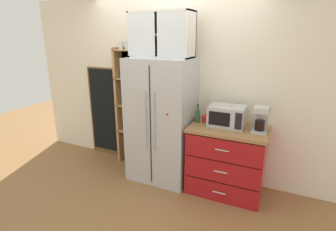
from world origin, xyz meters
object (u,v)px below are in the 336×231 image
bottle_clear (231,117)px  microwave (227,116)px  chalkboard_menu (105,112)px  coffee_maker (261,119)px  refrigerator (162,120)px  mug_red (206,119)px  mug_sage (229,124)px  bottle_green (198,115)px

bottle_clear → microwave: bearing=-174.0°
microwave → chalkboard_menu: bearing=173.8°
coffee_maker → chalkboard_menu: chalkboard_menu is taller
refrigerator → coffee_maker: (1.30, 0.02, 0.19)m
refrigerator → bottle_clear: size_ratio=6.55×
refrigerator → chalkboard_menu: size_ratio=1.15×
mug_red → mug_sage: mug_red is taller
mug_sage → bottle_green: bottle_green is taller
microwave → bottle_green: 0.38m
coffee_maker → mug_red: size_ratio=2.51×
refrigerator → bottle_green: refrigerator is taller
refrigerator → bottle_clear: bearing=4.1°
refrigerator → bottle_green: size_ratio=7.05×
refrigerator → bottle_green: (0.51, 0.04, 0.14)m
bottle_clear → chalkboard_menu: 2.17m
microwave → bottle_green: bearing=-176.8°
refrigerator → mug_sage: size_ratio=15.73×
mug_red → mug_sage: (0.33, -0.09, -0.00)m
mug_red → bottle_green: 0.12m
coffee_maker → mug_sage: bearing=-176.9°
refrigerator → chalkboard_menu: refrigerator is taller
microwave → bottle_clear: 0.05m
refrigerator → chalkboard_menu: 1.25m
mug_sage → microwave: bearing=126.7°
refrigerator → bottle_clear: (0.94, 0.07, 0.15)m
mug_red → coffee_maker: bearing=-5.8°
mug_red → bottle_clear: bottle_clear is taller
mug_sage → mug_red: bearing=165.0°
mug_red → chalkboard_menu: size_ratio=0.08×
coffee_maker → mug_sage: 0.38m
refrigerator → mug_red: bearing=8.5°
bottle_green → coffee_maker: bearing=-1.5°
coffee_maker → bottle_clear: bearing=172.6°
microwave → mug_sage: microwave is taller
microwave → coffee_maker: coffee_maker is taller
microwave → bottle_clear: (0.04, 0.00, -0.02)m
coffee_maker → bottle_clear: 0.37m
bottle_clear → chalkboard_menu: (-2.15, 0.23, -0.26)m
coffee_maker → bottle_clear: (-0.36, 0.05, -0.04)m
microwave → coffee_maker: size_ratio=1.42×
microwave → mug_sage: (0.05, -0.06, -0.09)m
bottle_clear → chalkboard_menu: chalkboard_menu is taller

